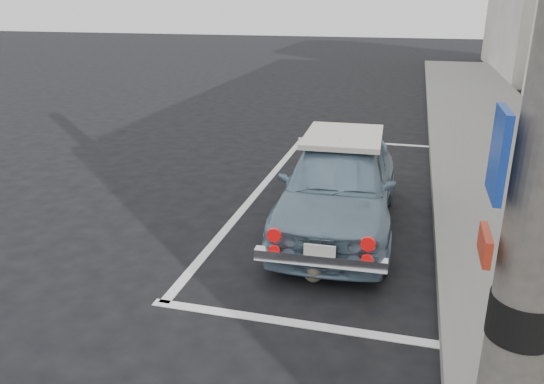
{
  "coord_description": "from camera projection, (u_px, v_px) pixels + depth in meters",
  "views": [
    {
      "loc": [
        1.37,
        -4.74,
        2.92
      ],
      "look_at": [
        -0.15,
        1.01,
        0.75
      ],
      "focal_mm": 35.0,
      "sensor_mm": 36.0,
      "label": 1
    }
  ],
  "objects": [
    {
      "name": "ground",
      "position": [
        262.0,
        291.0,
        5.63
      ],
      "size": [
        80.0,
        80.0,
        0.0
      ],
      "primitive_type": "plane",
      "color": "black",
      "rests_on": "ground"
    },
    {
      "name": "pline_rear",
      "position": [
        298.0,
        324.0,
        5.06
      ],
      "size": [
        3.0,
        0.12,
        0.01
      ],
      "primitive_type": "cube",
      "color": "silver",
      "rests_on": "ground"
    },
    {
      "name": "pline_front",
      "position": [
        366.0,
        143.0,
        11.41
      ],
      "size": [
        3.0,
        0.12,
        0.01
      ],
      "primitive_type": "cube",
      "color": "silver",
      "rests_on": "ground"
    },
    {
      "name": "pline_side",
      "position": [
        259.0,
        190.0,
        8.57
      ],
      "size": [
        0.12,
        7.0,
        0.01
      ],
      "primitive_type": "cube",
      "color": "silver",
      "rests_on": "ground"
    },
    {
      "name": "retro_coupe",
      "position": [
        339.0,
        183.0,
        7.02
      ],
      "size": [
        1.59,
        3.68,
        1.23
      ],
      "rotation": [
        0.0,
        0.0,
        0.04
      ],
      "color": "#6F8CA3",
      "rests_on": "ground"
    },
    {
      "name": "cat",
      "position": [
        313.0,
        269.0,
        5.8
      ],
      "size": [
        0.32,
        0.54,
        0.29
      ],
      "rotation": [
        0.0,
        0.0,
        0.24
      ],
      "color": "#67584E",
      "rests_on": "ground"
    }
  ]
}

